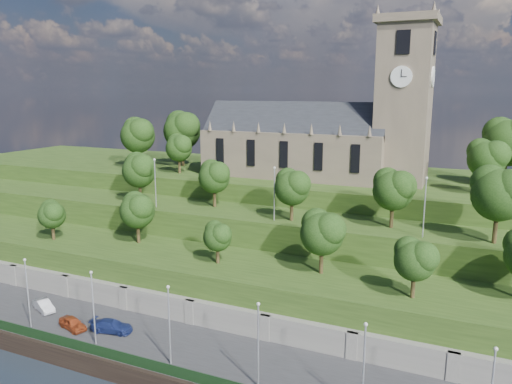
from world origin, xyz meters
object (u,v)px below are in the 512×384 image
at_px(church, 323,135).
at_px(car_left, 73,323).
at_px(car_right, 112,326).
at_px(car_middle, 44,306).

height_order(church, car_left, church).
distance_m(church, car_right, 46.90).
distance_m(car_middle, car_right, 11.88).
bearing_deg(car_middle, car_left, -84.78).
distance_m(car_left, car_middle, 7.48).
relative_size(car_left, car_middle, 0.99).
height_order(church, car_right, church).
bearing_deg(car_middle, car_right, -71.48).
xyz_separation_m(car_left, car_middle, (-7.11, 2.32, -0.02)).
relative_size(car_middle, car_right, 0.84).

